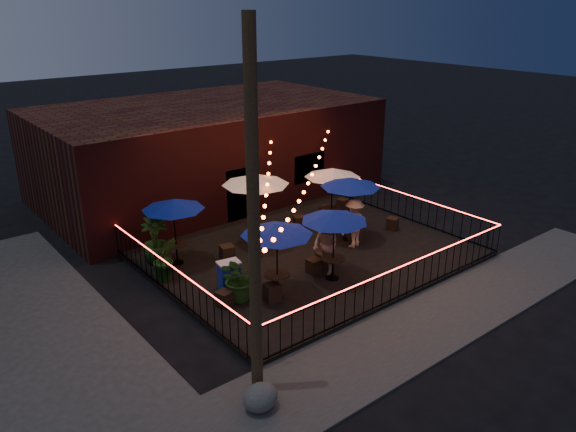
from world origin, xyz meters
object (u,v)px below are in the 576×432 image
(cafe_table_0, at_px, (277,230))
(cooler, at_px, (229,275))
(boulder, at_px, (260,397))
(cafe_table_5, at_px, (333,173))
(cafe_table_2, at_px, (334,217))
(cafe_table_1, at_px, (173,205))
(cafe_table_4, at_px, (351,183))
(utility_pole, at_px, (254,225))
(cafe_table_3, at_px, (256,180))

(cafe_table_0, height_order, cooler, cafe_table_0)
(boulder, bearing_deg, cafe_table_5, 38.92)
(cafe_table_2, bearing_deg, boulder, -147.38)
(cafe_table_1, distance_m, cafe_table_2, 5.09)
(cafe_table_1, xyz_separation_m, cafe_table_5, (6.09, -0.76, 0.07))
(cafe_table_4, relative_size, cooler, 2.70)
(utility_pole, xyz_separation_m, cafe_table_2, (4.80, 2.72, -1.82))
(cafe_table_4, height_order, cafe_table_5, cafe_table_4)
(cafe_table_0, distance_m, boulder, 5.04)
(cafe_table_4, bearing_deg, cafe_table_3, 147.01)
(cafe_table_0, bearing_deg, cafe_table_1, 107.85)
(cafe_table_1, bearing_deg, cafe_table_5, -7.16)
(cafe_table_1, height_order, boulder, cafe_table_1)
(utility_pole, bearing_deg, cafe_table_2, 29.55)
(cafe_table_1, height_order, cafe_table_2, cafe_table_2)
(cafe_table_3, distance_m, cooler, 3.85)
(boulder, bearing_deg, cafe_table_0, 48.00)
(cafe_table_1, bearing_deg, cafe_table_2, -51.05)
(utility_pole, xyz_separation_m, cafe_table_0, (2.81, 2.92, -1.79))
(cafe_table_2, height_order, cooler, cafe_table_2)
(cafe_table_2, distance_m, cafe_table_3, 3.66)
(cafe_table_2, height_order, cafe_table_4, cafe_table_4)
(utility_pole, relative_size, boulder, 9.58)
(cafe_table_0, xyz_separation_m, boulder, (-3.13, -3.47, -1.88))
(utility_pole, height_order, boulder, utility_pole)
(utility_pole, distance_m, cafe_table_3, 7.98)
(cafe_table_1, relative_size, cafe_table_4, 1.03)
(utility_pole, distance_m, cafe_table_4, 8.79)
(cafe_table_0, height_order, cafe_table_4, cafe_table_4)
(cafe_table_4, xyz_separation_m, cooler, (-5.31, -0.40, -1.68))
(cafe_table_2, xyz_separation_m, cafe_table_4, (2.50, 1.86, 0.08))
(cafe_table_1, distance_m, cafe_table_4, 6.07)
(cafe_table_3, relative_size, boulder, 3.33)
(cafe_table_0, bearing_deg, utility_pole, -133.90)
(cafe_table_2, relative_size, cooler, 3.12)
(cafe_table_1, distance_m, boulder, 7.70)
(cafe_table_1, xyz_separation_m, cafe_table_4, (5.70, -2.09, 0.11))
(cafe_table_0, relative_size, boulder, 2.92)
(cafe_table_5, bearing_deg, boulder, -141.08)
(utility_pole, relative_size, cafe_table_0, 3.27)
(utility_pole, relative_size, cafe_table_5, 3.53)
(cafe_table_0, relative_size, cafe_table_5, 1.08)
(cafe_table_5, xyz_separation_m, cooler, (-5.70, -1.73, -1.64))
(utility_pole, bearing_deg, boulder, -119.89)
(utility_pole, relative_size, cafe_table_1, 3.36)
(utility_pole, bearing_deg, cafe_table_3, 54.39)
(utility_pole, bearing_deg, cafe_table_0, 46.10)
(cafe_table_0, xyz_separation_m, cafe_table_4, (4.49, 1.66, 0.05))
(utility_pole, relative_size, cafe_table_4, 3.46)
(cafe_table_0, bearing_deg, cafe_table_2, -5.72)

